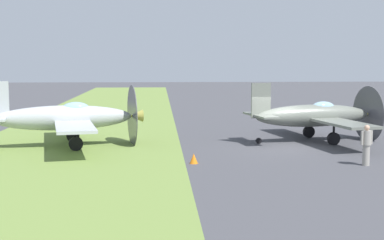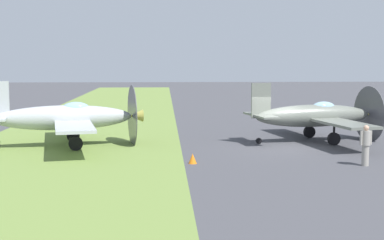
{
  "view_description": "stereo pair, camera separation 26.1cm",
  "coord_description": "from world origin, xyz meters",
  "px_view_note": "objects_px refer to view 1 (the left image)",
  "views": [
    {
      "loc": [
        27.76,
        -6.14,
        4.49
      ],
      "look_at": [
        -1.15,
        -4.39,
        1.28
      ],
      "focal_mm": 51.54,
      "sensor_mm": 36.0,
      "label": 1
    },
    {
      "loc": [
        27.77,
        -5.88,
        4.49
      ],
      "look_at": [
        -1.15,
        -4.39,
        1.28
      ],
      "focal_mm": 51.54,
      "sensor_mm": 36.0,
      "label": 2
    }
  ],
  "objects_px": {
    "airplane_lead": "(316,116)",
    "runway_marker_cone": "(194,159)",
    "airplane_wingman": "(67,118)",
    "supply_crate": "(281,116)",
    "ground_crew_chief": "(366,144)"
  },
  "relations": [
    {
      "from": "airplane_lead",
      "to": "ground_crew_chief",
      "type": "bearing_deg",
      "value": -9.47
    },
    {
      "from": "airplane_lead",
      "to": "supply_crate",
      "type": "height_order",
      "value": "airplane_lead"
    },
    {
      "from": "supply_crate",
      "to": "airplane_lead",
      "type": "bearing_deg",
      "value": -2.34
    },
    {
      "from": "airplane_lead",
      "to": "airplane_wingman",
      "type": "distance_m",
      "value": 13.31
    },
    {
      "from": "airplane_wingman",
      "to": "runway_marker_cone",
      "type": "distance_m",
      "value": 8.14
    },
    {
      "from": "airplane_wingman",
      "to": "airplane_lead",
      "type": "bearing_deg",
      "value": 82.59
    },
    {
      "from": "airplane_lead",
      "to": "runway_marker_cone",
      "type": "relative_size",
      "value": 21.74
    },
    {
      "from": "airplane_wingman",
      "to": "ground_crew_chief",
      "type": "bearing_deg",
      "value": 54.63
    },
    {
      "from": "airplane_lead",
      "to": "runway_marker_cone",
      "type": "distance_m",
      "value": 9.37
    },
    {
      "from": "runway_marker_cone",
      "to": "supply_crate",
      "type": "bearing_deg",
      "value": 155.29
    },
    {
      "from": "airplane_wingman",
      "to": "supply_crate",
      "type": "height_order",
      "value": "airplane_wingman"
    },
    {
      "from": "ground_crew_chief",
      "to": "supply_crate",
      "type": "bearing_deg",
      "value": -113.1
    },
    {
      "from": "airplane_wingman",
      "to": "ground_crew_chief",
      "type": "distance_m",
      "value": 14.75
    },
    {
      "from": "airplane_lead",
      "to": "supply_crate",
      "type": "relative_size",
      "value": 10.63
    },
    {
      "from": "airplane_wingman",
      "to": "runway_marker_cone",
      "type": "height_order",
      "value": "airplane_wingman"
    }
  ]
}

